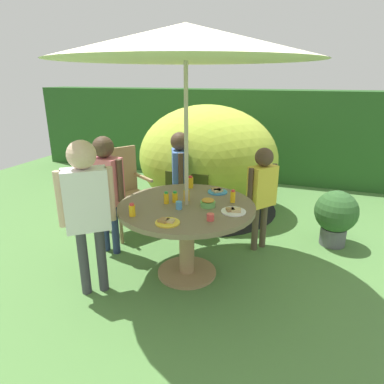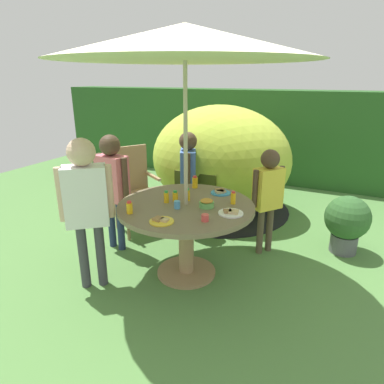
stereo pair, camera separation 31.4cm
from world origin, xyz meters
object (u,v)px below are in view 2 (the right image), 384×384
child_in_white_shirt (86,196)px  garden_table (186,219)px  potted_plant (347,221)px  child_in_pink_shirt (112,178)px  juice_bottle_center_back (175,196)px  juice_bottle_far_left (187,195)px  plate_back_edge (220,192)px  plate_near_right (162,221)px  wooden_chair (134,185)px  juice_bottle_near_left (166,197)px  patio_umbrella (185,42)px  juice_bottle_center_front (130,208)px  cup_far (205,218)px  plate_mid_right (231,213)px  child_in_yellow_shirt (268,189)px  child_in_blue_shirt (188,170)px  juice_bottle_far_right (233,198)px  snack_bowl (207,203)px  cup_near (177,205)px  dome_tent (220,160)px  juice_bottle_mid_left (195,182)px

child_in_white_shirt → garden_table: bearing=-0.0°
potted_plant → child_in_pink_shirt: 2.57m
juice_bottle_center_back → juice_bottle_far_left: bearing=40.4°
plate_back_edge → plate_near_right: same height
wooden_chair → juice_bottle_near_left: bearing=-96.6°
patio_umbrella → juice_bottle_center_front: (-0.34, -0.40, -1.33)m
child_in_pink_shirt → cup_far: size_ratio=20.72×
child_in_pink_shirt → juice_bottle_center_back: size_ratio=11.96×
plate_mid_right → child_in_white_shirt: bearing=-155.8°
child_in_yellow_shirt → cup_far: child_in_yellow_shirt is taller
child_in_blue_shirt → juice_bottle_center_back: (0.29, -0.87, -0.01)m
child_in_pink_shirt → child_in_white_shirt: size_ratio=0.93×
child_in_white_shirt → plate_back_edge: (0.86, 0.98, -0.14)m
garden_table → patio_umbrella: 1.53m
juice_bottle_far_right → wooden_chair: bearing=161.7°
garden_table → child_in_pink_shirt: (-0.95, 0.14, 0.24)m
wooden_chair → child_in_yellow_shirt: 1.66m
plate_near_right → juice_bottle_center_back: 0.49m
wooden_chair → garden_table: bearing=-90.0°
plate_near_right → juice_bottle_center_back: juice_bottle_center_back is taller
patio_umbrella → juice_bottle_center_front: bearing=-130.3°
child_in_white_shirt → juice_bottle_far_right: child_in_white_shirt is taller
cup_far → child_in_blue_shirt: bearing=121.9°
child_in_blue_shirt → plate_back_edge: (0.59, -0.47, -0.05)m
snack_bowl → child_in_yellow_shirt: bearing=63.1°
potted_plant → juice_bottle_near_left: bearing=-143.0°
snack_bowl → juice_bottle_center_back: size_ratio=1.26×
juice_bottle_center_front → cup_near: size_ratio=1.62×
potted_plant → juice_bottle_far_right: size_ratio=5.26×
plate_mid_right → child_in_blue_shirt: bearing=132.9°
plate_mid_right → plate_near_right: size_ratio=1.08×
child_in_yellow_shirt → plate_mid_right: size_ratio=5.30×
dome_tent → patio_umbrella: bearing=-78.0°
juice_bottle_far_right → cup_near: size_ratio=1.76×
plate_near_right → snack_bowl: bearing=66.7°
child_in_white_shirt → cup_near: (0.66, 0.42, -0.12)m
snack_bowl → patio_umbrella: bearing=-174.5°
plate_near_right → juice_bottle_center_back: size_ratio=1.87×
juice_bottle_center_back → plate_back_edge: bearing=53.4°
wooden_chair → child_in_pink_shirt: bearing=-134.8°
juice_bottle_center_front → juice_bottle_far_left: bearing=58.9°
garden_table → juice_bottle_far_left: size_ratio=10.50×
dome_tent → juice_bottle_far_left: size_ratio=17.00×
garden_table → plate_mid_right: plate_mid_right is taller
juice_bottle_center_back → cup_near: 0.18m
garden_table → plate_near_right: (-0.00, -0.44, 0.16)m
juice_bottle_far_right → juice_bottle_mid_left: size_ratio=0.95×
juice_bottle_center_back → garden_table: bearing=-11.6°
potted_plant → juice_bottle_center_front: juice_bottle_center_front is taller
juice_bottle_center_front → cup_far: (0.65, 0.13, -0.02)m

